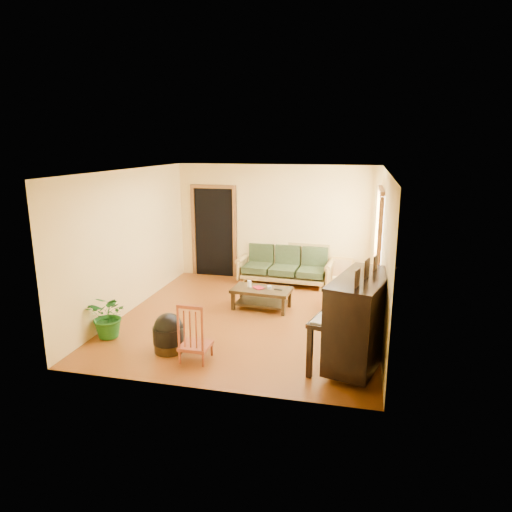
% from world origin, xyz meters
% --- Properties ---
extents(floor, '(5.00, 5.00, 0.00)m').
position_xyz_m(floor, '(0.00, 0.00, 0.00)').
color(floor, '#612D0C').
rests_on(floor, ground).
extents(doorway, '(1.08, 0.16, 2.05)m').
position_xyz_m(doorway, '(-1.45, 2.48, 1.02)').
color(doorway, black).
rests_on(doorway, floor).
extents(window, '(0.12, 1.36, 1.46)m').
position_xyz_m(window, '(2.21, 1.30, 1.50)').
color(window, white).
rests_on(window, right_wall).
extents(sofa, '(2.10, 0.99, 0.88)m').
position_xyz_m(sofa, '(0.28, 2.16, 0.44)').
color(sofa, olive).
rests_on(sofa, floor).
extents(coffee_table, '(1.14, 0.68, 0.40)m').
position_xyz_m(coffee_table, '(0.12, 0.52, 0.20)').
color(coffee_table, black).
rests_on(coffee_table, floor).
extents(armchair, '(0.81, 0.84, 0.82)m').
position_xyz_m(armchair, '(1.69, 0.72, 0.41)').
color(armchair, olive).
rests_on(armchair, floor).
extents(piano, '(1.22, 1.65, 1.30)m').
position_xyz_m(piano, '(1.93, -1.41, 0.65)').
color(piano, black).
rests_on(piano, floor).
extents(footstool, '(0.51, 0.51, 0.44)m').
position_xyz_m(footstool, '(-0.84, -1.57, 0.22)').
color(footstool, black).
rests_on(footstool, floor).
extents(red_chair, '(0.42, 0.46, 0.88)m').
position_xyz_m(red_chair, '(-0.35, -1.75, 0.44)').
color(red_chair, maroon).
rests_on(red_chair, floor).
extents(leaning_frame, '(0.49, 0.16, 0.64)m').
position_xyz_m(leaning_frame, '(1.51, 2.38, 0.32)').
color(leaning_frame, gold).
rests_on(leaning_frame, floor).
extents(ceramic_crock, '(0.29, 0.29, 0.28)m').
position_xyz_m(ceramic_crock, '(2.11, 2.20, 0.14)').
color(ceramic_crock, '#314095').
rests_on(ceramic_crock, floor).
extents(potted_plant, '(0.67, 0.58, 0.74)m').
position_xyz_m(potted_plant, '(-1.97, -1.31, 0.37)').
color(potted_plant, '#195618').
rests_on(potted_plant, floor).
extents(book, '(0.25, 0.25, 0.02)m').
position_xyz_m(book, '(0.00, 0.46, 0.41)').
color(book, maroon).
rests_on(book, coffee_table).
extents(candle, '(0.09, 0.09, 0.12)m').
position_xyz_m(candle, '(-0.13, 0.57, 0.46)').
color(candle, silver).
rests_on(candle, coffee_table).
extents(glass_jar, '(0.10, 0.10, 0.05)m').
position_xyz_m(glass_jar, '(0.26, 0.54, 0.42)').
color(glass_jar, silver).
rests_on(glass_jar, coffee_table).
extents(remote, '(0.16, 0.06, 0.02)m').
position_xyz_m(remote, '(0.44, 0.51, 0.40)').
color(remote, black).
rests_on(remote, coffee_table).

